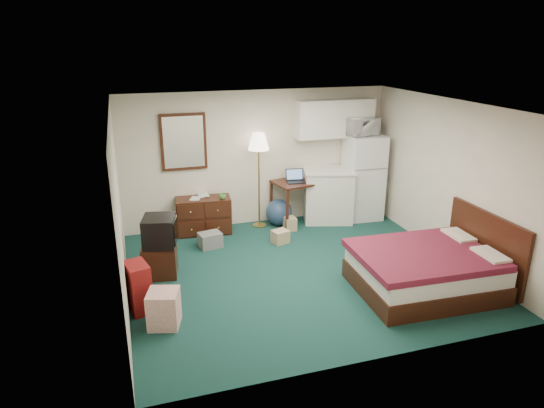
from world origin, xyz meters
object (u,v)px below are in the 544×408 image
object	(u,v)px
desk	(293,203)
suitcase	(138,287)
fridge	(363,177)
bed	(425,271)
tv_stand	(160,259)
floor_lamp	(259,181)
dresser	(204,216)
kitchen_counter	(328,196)

from	to	relation	value
desk	suitcase	distance (m)	3.77
fridge	bed	size ratio (longest dim) A/B	0.89
fridge	tv_stand	bearing A→B (deg)	-158.80
floor_lamp	bed	world-z (taller)	floor_lamp
dresser	kitchen_counter	bearing A→B (deg)	4.15
desk	fridge	bearing A→B (deg)	-13.92
kitchen_counter	fridge	bearing A→B (deg)	14.01
floor_lamp	desk	bearing A→B (deg)	-7.00
kitchen_counter	suitcase	distance (m)	4.34
desk	kitchen_counter	bearing A→B (deg)	-13.51
dresser	bed	xyz separation A→B (m)	(2.58, -3.04, -0.03)
dresser	kitchen_counter	distance (m)	2.41
bed	suitcase	distance (m)	3.89
floor_lamp	bed	distance (m)	3.48
kitchen_counter	fridge	distance (m)	0.78
suitcase	fridge	bearing A→B (deg)	14.21
floor_lamp	bed	xyz separation A→B (m)	(1.52, -3.07, -0.59)
dresser	bed	distance (m)	3.98
floor_lamp	desk	distance (m)	0.79
desk	bed	distance (m)	3.12
tv_stand	suitcase	world-z (taller)	suitcase
desk	fridge	distance (m)	1.48
floor_lamp	tv_stand	bearing A→B (deg)	-143.39
tv_stand	fridge	bearing A→B (deg)	27.55
dresser	suitcase	world-z (taller)	same
desk	kitchen_counter	xyz separation A→B (m)	(0.71, -0.02, 0.08)
bed	fridge	bearing A→B (deg)	82.17
floor_lamp	kitchen_counter	xyz separation A→B (m)	(1.35, -0.10, -0.39)
kitchen_counter	fridge	size ratio (longest dim) A/B	0.60
bed	desk	bearing A→B (deg)	108.99
dresser	kitchen_counter	xyz separation A→B (m)	(2.40, -0.07, 0.16)
desk	bed	size ratio (longest dim) A/B	0.45
fridge	bed	bearing A→B (deg)	-97.36
kitchen_counter	suitcase	world-z (taller)	kitchen_counter
tv_stand	suitcase	size ratio (longest dim) A/B	0.81
dresser	suitcase	xyz separation A→B (m)	(-1.26, -2.40, 0.00)
bed	suitcase	world-z (taller)	suitcase
floor_lamp	fridge	bearing A→B (deg)	-3.56
kitchen_counter	tv_stand	bearing A→B (deg)	-141.24
floor_lamp	kitchen_counter	bearing A→B (deg)	-4.16
kitchen_counter	fridge	xyz separation A→B (m)	(0.71, -0.03, 0.33)
bed	kitchen_counter	bearing A→B (deg)	95.81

